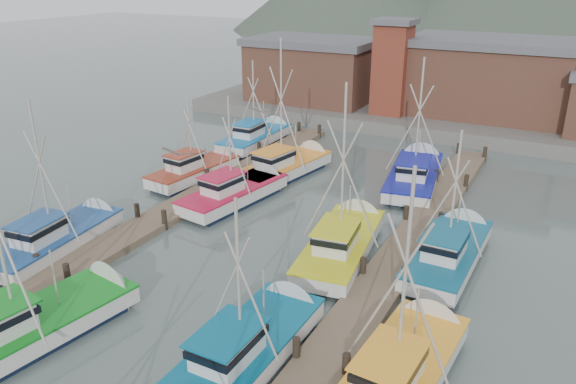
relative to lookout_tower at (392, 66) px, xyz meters
The scene contains 21 objects.
ground 33.52m from the lookout_tower, 86.53° to the right, with size 260.00×260.00×0.00m, color #4A5956.
dock_left 29.87m from the lookout_tower, 99.80° to the right, with size 2.30×46.00×1.50m.
dock_right 30.79m from the lookout_tower, 72.73° to the right, with size 2.30×46.00×1.50m.
quay 6.67m from the lookout_tower, 63.43° to the left, with size 44.00×16.00×1.20m, color slate.
shed_left 9.30m from the lookout_tower, 167.47° to the left, with size 12.72×8.48×6.20m.
shed_center 8.99m from the lookout_tower, 26.57° to the left, with size 14.84×9.54×6.90m.
lookout_tower is the anchor object (origin of this frame).
distant_hills 90.40m from the lookout_tower, 96.85° to the left, with size 175.00×140.00×42.00m.
boat_4 38.76m from the lookout_tower, 92.90° to the right, with size 4.46×10.01×10.38m.
boat_5 36.45m from the lookout_tower, 79.84° to the right, with size 3.16×8.85×7.70m.
boat_6 33.49m from the lookout_tower, 102.77° to the right, with size 3.61×8.70×8.87m.
boat_7 36.43m from the lookout_tower, 70.87° to the right, with size 3.73×8.92×9.24m.
boat_8 23.15m from the lookout_tower, 96.34° to the right, with size 3.81×8.75×7.62m.
boat_9 27.07m from the lookout_tower, 76.67° to the right, with size 3.94×9.31×9.87m.
boat_10 22.12m from the lookout_tower, 109.69° to the right, with size 3.25×7.97×6.76m.
boat_11 27.22m from the lookout_tower, 65.07° to the right, with size 3.26×8.79×7.85m.
boat_12 17.49m from the lookout_tower, 97.04° to the right, with size 4.20×9.32×10.48m.
boat_13 16.21m from the lookout_tower, 64.94° to the right, with size 4.46×10.07×9.62m.
boat_14 14.39m from the lookout_tower, 125.08° to the right, with size 3.28×8.74×7.83m.
gull_near 33.91m from the lookout_tower, 86.37° to the right, with size 1.54×0.61×0.24m.
gull_far 26.99m from the lookout_tower, 85.92° to the right, with size 1.54×0.61×0.24m.
Camera 1 is at (13.75, -17.40, 13.94)m, focal length 35.00 mm.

